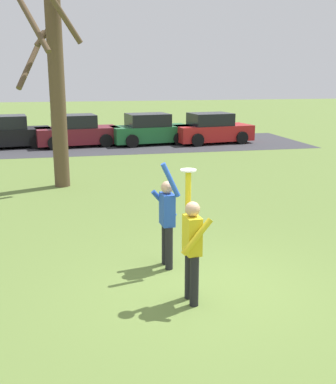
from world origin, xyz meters
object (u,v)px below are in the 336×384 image
object	(u,v)px
person_defender	(167,217)
parked_car_red	(212,129)
frisbee_disc	(188,170)
parked_car_green	(150,130)
bare_tree_tall	(55,88)
person_catcher	(192,243)
parked_car_black	(7,133)
parked_car_maroon	(77,132)

from	to	relation	value
person_defender	parked_car_red	xyz separation A→B (m)	(5.78, 15.65, -0.25)
person_defender	parked_car_red	bearing A→B (deg)	156.45
person_defender	frisbee_disc	size ratio (longest dim) A/B	8.25
parked_car_green	bare_tree_tall	bearing A→B (deg)	-125.08
person_catcher	parked_car_black	xyz separation A→B (m)	(-4.77, 17.71, -0.25)
person_catcher	bare_tree_tall	bearing A→B (deg)	10.46
parked_car_maroon	bare_tree_tall	distance (m)	9.24
parked_car_green	person_catcher	bearing A→B (deg)	-105.90
frisbee_disc	parked_car_red	bearing A→B (deg)	71.31
frisbee_disc	parked_car_black	size ratio (longest dim) A/B	0.06
parked_car_red	bare_tree_tall	world-z (taller)	bare_tree_tall
parked_car_black	bare_tree_tall	bearing A→B (deg)	-81.75
person_defender	bare_tree_tall	xyz separation A→B (m)	(-2.02, 7.15, 2.15)
person_catcher	parked_car_green	size ratio (longest dim) A/B	0.48
person_catcher	person_defender	bearing A→B (deg)	0.00
person_catcher	frisbee_disc	bearing A→B (deg)	-0.00
person_catcher	parked_car_black	world-z (taller)	person_catcher
bare_tree_tall	person_defender	bearing A→B (deg)	-74.22
parked_car_maroon	bare_tree_tall	size ratio (longest dim) A/B	0.71
parked_car_green	parked_car_maroon	bearing A→B (deg)	170.86
parked_car_maroon	parked_car_red	world-z (taller)	same
person_catcher	parked_car_red	distance (m)	18.03
frisbee_disc	parked_car_black	bearing A→B (deg)	105.22
person_catcher	person_defender	distance (m)	1.45
parked_car_black	person_catcher	bearing A→B (deg)	-82.99
frisbee_disc	parked_car_maroon	distance (m)	17.38
parked_car_maroon	parked_car_green	bearing A→B (deg)	-9.14
parked_car_black	parked_car_red	world-z (taller)	same
person_defender	parked_car_red	distance (m)	16.68
bare_tree_tall	parked_car_green	bearing A→B (deg)	62.97
frisbee_disc	parked_car_black	world-z (taller)	frisbee_disc
person_catcher	frisbee_disc	distance (m)	1.13
frisbee_disc	parked_car_green	size ratio (longest dim) A/B	0.06
parked_car_red	bare_tree_tall	distance (m)	11.78
frisbee_disc	bare_tree_tall	bearing A→B (deg)	104.01
person_defender	bare_tree_tall	size ratio (longest dim) A/B	0.34
frisbee_disc	parked_car_red	xyz separation A→B (m)	(5.71, 16.88, -1.37)
parked_car_green	parked_car_red	distance (m)	3.31
person_catcher	parked_car_maroon	bearing A→B (deg)	1.21
parked_car_black	parked_car_maroon	distance (m)	3.40
bare_tree_tall	parked_car_maroon	bearing A→B (deg)	85.32
person_defender	parked_car_maroon	size ratio (longest dim) A/B	0.47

